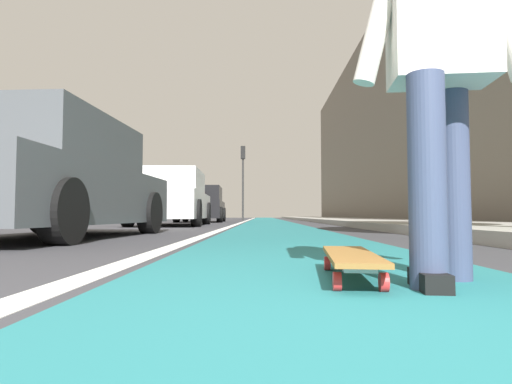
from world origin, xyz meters
TOP-DOWN VIEW (x-y plane):
  - ground_plane at (10.00, 0.00)m, footprint 80.00×80.00m
  - bike_lane_paint at (24.00, 0.00)m, footprint 56.00×1.83m
  - lane_stripe_white at (20.00, 1.06)m, footprint 52.00×0.16m
  - sidewalk_curb at (18.00, -3.37)m, footprint 52.00×3.20m
  - building_facade at (22.00, -6.23)m, footprint 40.00×1.20m
  - skateboard at (1.03, -0.11)m, footprint 0.86×0.28m
  - skater_person at (0.88, -0.46)m, footprint 0.45×0.72m
  - parked_car_near at (4.44, 2.90)m, footprint 4.30×2.05m
  - parked_car_mid at (10.95, 2.75)m, footprint 4.64×2.02m
  - parked_car_far at (17.09, 2.80)m, footprint 4.22×2.02m
  - traffic_light at (25.94, 1.46)m, footprint 0.33×0.28m

SIDE VIEW (x-z plane):
  - ground_plane at x=10.00m, z-range 0.00..0.00m
  - bike_lane_paint at x=24.00m, z-range 0.00..0.00m
  - lane_stripe_white at x=20.00m, z-range 0.00..0.01m
  - sidewalk_curb at x=18.00m, z-range 0.00..0.14m
  - skateboard at x=1.03m, z-range 0.04..0.15m
  - parked_car_far at x=17.09m, z-range -0.04..1.43m
  - parked_car_near at x=4.44m, z-range -0.03..1.44m
  - parked_car_mid at x=10.95m, z-range -0.02..1.47m
  - skater_person at x=0.88m, z-range 0.12..1.76m
  - traffic_light at x=25.94m, z-range 0.86..5.46m
  - building_facade at x=22.00m, z-range 0.00..10.74m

